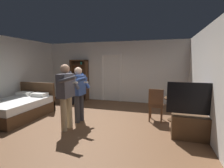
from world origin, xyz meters
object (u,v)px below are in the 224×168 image
object	(u,v)px
laptop	(174,96)
wooden_chair	(156,104)
bed	(19,107)
side_table	(175,105)
suitcase_dark	(68,99)
person_blue_shirt	(66,92)
bookshelf	(80,78)
bottle_on_table	(181,95)
person_striped_shirt	(79,91)
tv_flatscreen	(194,122)

from	to	relation	value
laptop	wooden_chair	distance (m)	0.58
bed	laptop	bearing A→B (deg)	11.71
side_table	suitcase_dark	distance (m)	4.25
person_blue_shirt	bookshelf	bearing A→B (deg)	111.94
bottle_on_table	side_table	bearing A→B (deg)	150.26
laptop	person_striped_shirt	world-z (taller)	person_striped_shirt
wooden_chair	person_blue_shirt	size ratio (longest dim) A/B	0.58
bed	side_table	world-z (taller)	bed
wooden_chair	suitcase_dark	bearing A→B (deg)	163.57
side_table	suitcase_dark	xyz separation A→B (m)	(-4.15, 0.84, -0.26)
side_table	laptop	world-z (taller)	laptop
wooden_chair	person_striped_shirt	distance (m)	2.30
laptop	bottle_on_table	bearing A→B (deg)	-12.11
side_table	wooden_chair	size ratio (longest dim) A/B	0.71
laptop	suitcase_dark	world-z (taller)	laptop
laptop	person_striped_shirt	distance (m)	2.81
person_blue_shirt	person_striped_shirt	distance (m)	0.62
bed	bottle_on_table	xyz separation A→B (m)	(4.97, 0.95, 0.51)
bookshelf	tv_flatscreen	world-z (taller)	bookshelf
bed	laptop	world-z (taller)	bed
wooden_chair	laptop	bearing A→B (deg)	19.46
side_table	bookshelf	bearing A→B (deg)	156.20
person_blue_shirt	wooden_chair	bearing A→B (deg)	29.71
bottle_on_table	suitcase_dark	distance (m)	4.43
wooden_chair	person_blue_shirt	xyz separation A→B (m)	(-2.21, -1.26, 0.45)
person_striped_shirt	side_table	bearing A→B (deg)	17.65
tv_flatscreen	wooden_chair	world-z (taller)	tv_flatscreen
bed	person_blue_shirt	xyz separation A→B (m)	(2.06, -0.45, 0.69)
tv_flatscreen	suitcase_dark	world-z (taller)	tv_flatscreen
person_striped_shirt	bottle_on_table	bearing A→B (deg)	15.36
tv_flatscreen	laptop	xyz separation A→B (m)	(-0.37, 1.11, 0.35)
side_table	person_blue_shirt	xyz separation A→B (m)	(-2.77, -1.48, 0.52)
tv_flatscreen	laptop	distance (m)	1.22
bottle_on_table	suitcase_dark	bearing A→B (deg)	167.88
bed	side_table	bearing A→B (deg)	12.06
bottle_on_table	bookshelf	bearing A→B (deg)	156.00
bed	bottle_on_table	distance (m)	5.08
suitcase_dark	laptop	bearing A→B (deg)	-26.91
bed	wooden_chair	xyz separation A→B (m)	(4.27, 0.81, 0.24)
tv_flatscreen	bookshelf	bearing A→B (deg)	146.23
side_table	suitcase_dark	bearing A→B (deg)	168.54
side_table	wooden_chair	xyz separation A→B (m)	(-0.55, -0.22, 0.07)
bed	tv_flatscreen	world-z (taller)	tv_flatscreen
side_table	person_striped_shirt	world-z (taller)	person_striped_shirt
bed	suitcase_dark	bearing A→B (deg)	70.25
laptop	suitcase_dark	distance (m)	4.24
bookshelf	side_table	distance (m)	4.50
tv_flatscreen	bottle_on_table	distance (m)	1.16
wooden_chair	bookshelf	bearing A→B (deg)	150.23
tv_flatscreen	person_striped_shirt	distance (m)	3.10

